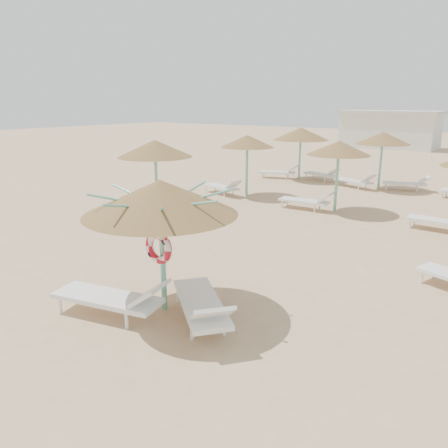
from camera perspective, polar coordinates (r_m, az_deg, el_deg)
The scene contains 6 objects.
ground at distance 9.12m, azimuth -6.21°, elevation -10.44°, with size 120.00×120.00×0.00m, color tan.
main_palapa at distance 8.22m, azimuth -8.31°, elevation 3.37°, with size 2.92×2.92×2.62m.
lounger_main_a at distance 8.69m, azimuth -14.20°, elevation -9.29°, with size 2.43×1.23×0.85m.
lounger_main_b at distance 8.16m, azimuth -2.83°, elevation -10.47°, with size 2.26×2.03×0.85m.
palapa_field at distance 16.92m, azimuth 18.49°, elevation 9.09°, with size 19.98×13.45×2.72m.
service_hut at distance 42.66m, azimuth 20.83°, elevation 11.50°, with size 8.40×4.40×3.25m.
Camera 1 is at (5.59, -5.99, 4.00)m, focal length 35.00 mm.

